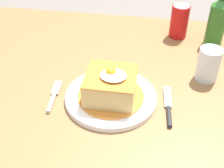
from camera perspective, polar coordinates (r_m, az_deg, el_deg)
name	(u,v)px	position (r m, az deg, el deg)	size (l,w,h in m)	color
dining_table	(116,111)	(0.96, 0.85, -5.23)	(1.22, 0.98, 0.73)	olive
main_plate	(111,97)	(0.85, -0.21, -2.47)	(0.26, 0.26, 0.02)	white
sandwich_meal	(111,86)	(0.82, -0.21, -0.41)	(0.19, 0.19, 0.10)	orange
fork	(53,98)	(0.87, -11.25, -2.65)	(0.03, 0.14, 0.01)	silver
knife	(169,111)	(0.83, 10.79, -5.01)	(0.03, 0.17, 0.01)	#262628
soda_can	(179,21)	(1.16, 12.75, 11.62)	(0.07, 0.07, 0.12)	red
beer_bottle_green	(218,19)	(1.12, 19.57, 11.59)	(0.06, 0.06, 0.27)	#2D6B23
drinking_glass	(208,66)	(0.95, 17.90, 3.24)	(0.07, 0.07, 0.10)	gold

